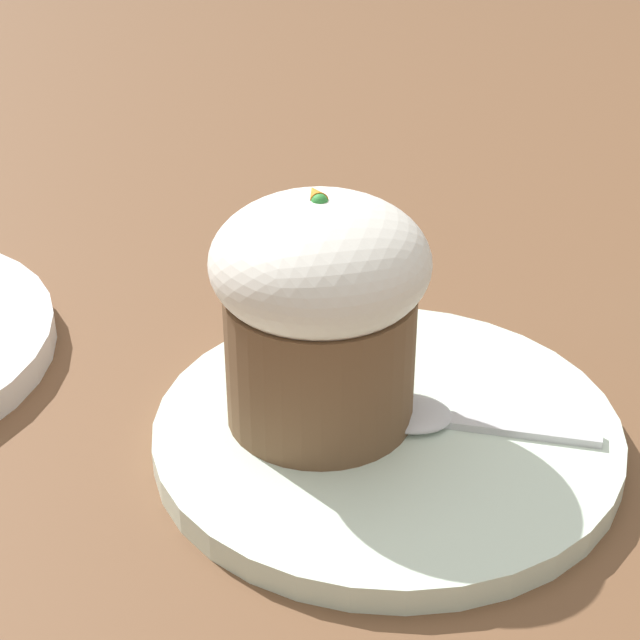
% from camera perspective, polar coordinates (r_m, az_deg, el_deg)
% --- Properties ---
extents(ground_plane, '(4.00, 4.00, 0.00)m').
position_cam_1_polar(ground_plane, '(0.53, 3.55, -6.65)').
color(ground_plane, brown).
extents(dessert_plate, '(0.23, 0.23, 0.01)m').
position_cam_1_polar(dessert_plate, '(0.52, 3.58, -6.06)').
color(dessert_plate, silver).
rests_on(dessert_plate, ground_plane).
extents(carrot_cake, '(0.10, 0.10, 0.12)m').
position_cam_1_polar(carrot_cake, '(0.49, -0.00, 0.67)').
color(carrot_cake, brown).
rests_on(carrot_cake, dessert_plate).
extents(spoon, '(0.07, 0.11, 0.01)m').
position_cam_1_polar(spoon, '(0.52, 6.18, -5.13)').
color(spoon, silver).
rests_on(spoon, dessert_plate).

